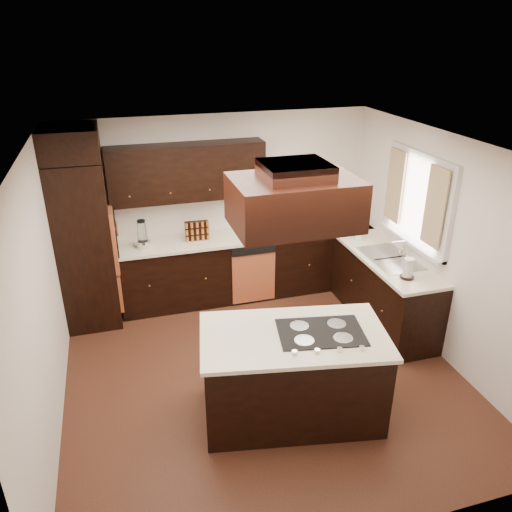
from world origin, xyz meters
name	(u,v)px	position (x,y,z in m)	size (l,w,h in m)	color
floor	(262,373)	(0.00, 0.00, -0.01)	(4.20, 4.20, 0.02)	brown
ceiling	(264,148)	(0.00, 0.00, 2.51)	(4.20, 4.20, 0.02)	white
wall_back	(218,206)	(0.00, 2.11, 1.25)	(4.20, 0.02, 2.50)	silver
wall_front	(359,414)	(0.00, -2.11, 1.25)	(4.20, 0.02, 2.50)	silver
wall_left	(40,302)	(-2.11, 0.00, 1.25)	(0.02, 4.20, 2.50)	silver
wall_right	(443,248)	(2.11, 0.00, 1.25)	(0.02, 4.20, 2.50)	silver
oven_column	(85,244)	(-1.78, 1.71, 1.06)	(0.65, 0.75, 2.12)	black
wall_oven_face	(114,237)	(-1.43, 1.71, 1.12)	(0.05, 0.62, 0.78)	#C76338
base_cabinets_back	(227,268)	(0.03, 1.80, 0.44)	(2.93, 0.60, 0.88)	black
base_cabinets_right	(373,280)	(1.80, 0.90, 0.44)	(0.60, 2.40, 0.88)	black
countertop_back	(227,238)	(0.03, 1.79, 0.90)	(2.93, 0.63, 0.04)	#F7EDCC
countertop_right	(375,249)	(1.79, 0.90, 0.90)	(0.63, 2.40, 0.04)	#F7EDCC
upper_cabinets	(187,172)	(-0.43, 1.93, 1.81)	(2.00, 0.34, 0.72)	black
dishwasher_front	(253,277)	(0.33, 1.50, 0.40)	(0.60, 0.05, 0.72)	#C76338
window_frame	(418,200)	(2.07, 0.55, 1.65)	(0.06, 1.32, 1.12)	silver
window_pane	(420,199)	(2.10, 0.55, 1.65)	(0.00, 1.20, 1.00)	white
curtain_left	(435,207)	(2.01, 0.13, 1.70)	(0.02, 0.34, 0.90)	beige
curtain_right	(395,186)	(2.01, 0.97, 1.70)	(0.02, 0.34, 0.90)	beige
sink_rim	(390,258)	(1.80, 0.55, 0.92)	(0.52, 0.84, 0.01)	silver
island	(292,376)	(0.09, -0.68, 0.44)	(1.67, 0.91, 0.88)	black
island_top	(294,336)	(0.09, -0.68, 0.90)	(1.73, 0.97, 0.04)	#F7EDCC
cooktop	(321,332)	(0.34, -0.72, 0.93)	(0.79, 0.53, 0.01)	black
range_hood	(294,202)	(0.10, -0.55, 2.16)	(1.05, 0.72, 0.42)	black
hood_duct	(295,170)	(0.10, -0.55, 2.44)	(0.55, 0.50, 0.13)	black
blender_base	(143,245)	(-1.08, 1.71, 0.97)	(0.15, 0.15, 0.10)	silver
blender_pitcher	(142,232)	(-1.08, 1.71, 1.15)	(0.13, 0.13, 0.26)	silver
spice_rack	(197,231)	(-0.37, 1.80, 1.05)	(0.31, 0.08, 0.26)	black
mixing_bowl	(143,243)	(-1.08, 1.80, 0.95)	(0.23, 0.23, 0.06)	silver
soap_bottle	(358,232)	(1.69, 1.22, 1.03)	(0.09, 0.10, 0.21)	silver
paper_towel	(408,268)	(1.71, 0.03, 1.04)	(0.11, 0.11, 0.24)	silver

